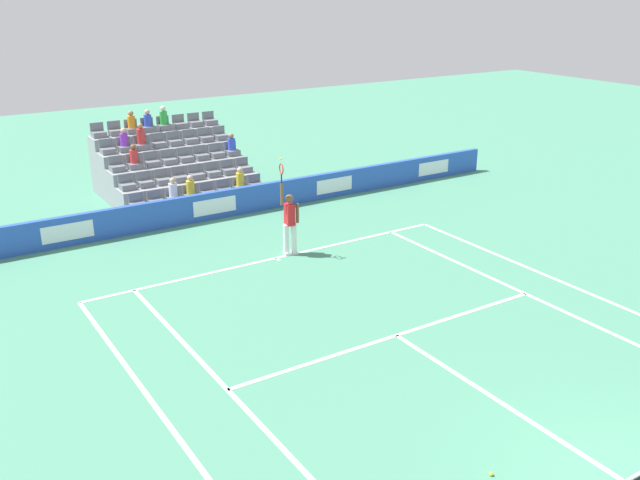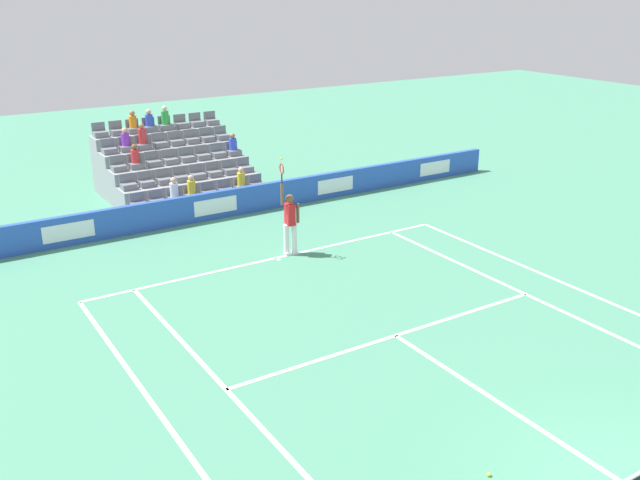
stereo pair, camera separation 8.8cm
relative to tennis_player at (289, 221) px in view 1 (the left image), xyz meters
name	(u,v)px [view 1 (the left image)]	position (x,y,z in m)	size (l,w,h in m)	color
line_baseline	(276,258)	(0.50, 0.07, -0.99)	(10.97, 0.10, 0.01)	white
line_service	(396,335)	(0.50, 5.56, -0.99)	(8.23, 0.10, 0.01)	white
line_centre_service	(504,404)	(0.50, 8.76, -0.99)	(0.10, 6.40, 0.01)	white
line_singles_sideline_left	(238,401)	(4.62, 6.01, -0.99)	(0.10, 11.89, 0.01)	white
line_singles_sideline_right	(540,300)	(-3.61, 6.01, -0.99)	(0.10, 11.89, 0.01)	white
line_doubles_sideline_left	(168,424)	(5.99, 6.01, -0.99)	(0.10, 11.89, 0.01)	white
line_doubles_sideline_right	(576,288)	(-4.98, 6.01, -0.99)	(0.10, 11.89, 0.01)	white
line_centre_mark	(278,259)	(0.50, 0.17, -0.99)	(0.10, 0.20, 0.01)	white
sponsor_barrier	(213,205)	(0.50, -4.13, -0.54)	(23.52, 0.22, 0.91)	blue
tennis_player	(289,221)	(0.00, 0.00, 0.00)	(0.51, 0.39, 2.85)	white
stadium_stand	(172,171)	(0.50, -7.70, -0.17)	(4.96, 4.75, 3.00)	gray
loose_tennis_ball	(491,474)	(2.16, 10.07, -0.96)	(0.07, 0.07, 0.07)	#D1E533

